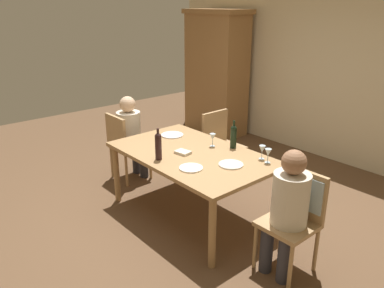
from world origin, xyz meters
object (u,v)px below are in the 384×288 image
(dinner_plate_guest_left, at_px, (231,164))
(wine_glass_near_right, at_px, (262,149))
(person_woman_host, at_px, (288,205))
(chair_left_end, at_px, (124,143))
(wine_glass_near_left, at_px, (268,153))
(wine_bottle_tall_green, at_px, (233,136))
(person_man_bearded, at_px, (131,132))
(wine_bottle_dark_red, at_px, (158,145))
(wine_glass_centre, at_px, (213,137))
(chair_right_end, at_px, (298,207))
(dinner_plate_guest_right, at_px, (191,168))
(dining_table, at_px, (192,159))
(armoire_cabinet, at_px, (216,73))
(chair_far_left, at_px, (220,141))
(dinner_plate_host, at_px, (172,135))

(dinner_plate_guest_left, bearing_deg, wine_glass_near_right, 74.92)
(person_woman_host, relative_size, wine_glass_near_right, 7.78)
(chair_left_end, relative_size, wine_glass_near_left, 6.17)
(wine_bottle_tall_green, bearing_deg, person_woman_host, -23.37)
(wine_bottle_tall_green, relative_size, dinner_plate_guest_left, 1.27)
(person_man_bearded, bearing_deg, chair_left_end, -90.00)
(chair_left_end, relative_size, wine_bottle_dark_red, 2.74)
(person_woman_host, distance_m, dinner_plate_guest_left, 0.78)
(wine_glass_centre, bearing_deg, wine_bottle_tall_green, 37.75)
(dinner_plate_guest_left, bearing_deg, chair_left_end, -174.86)
(wine_bottle_tall_green, height_order, wine_glass_near_right, wine_bottle_tall_green)
(chair_right_end, distance_m, dinner_plate_guest_right, 1.06)
(chair_left_end, xyz_separation_m, wine_bottle_tall_green, (1.47, 0.53, 0.36))
(dining_table, xyz_separation_m, wine_glass_centre, (0.00, 0.31, 0.18))
(wine_bottle_dark_red, distance_m, wine_glass_near_left, 1.12)
(dinner_plate_guest_right, bearing_deg, wine_glass_near_left, 60.06)
(armoire_cabinet, relative_size, dining_table, 1.21)
(chair_left_end, relative_size, person_woman_host, 0.79)
(chair_right_end, bearing_deg, person_woman_host, 90.00)
(person_man_bearded, height_order, wine_glass_near_left, person_man_bearded)
(chair_right_end, distance_m, wine_glass_centre, 1.32)
(chair_far_left, relative_size, dinner_plate_host, 3.39)
(person_man_bearded, distance_m, dinner_plate_guest_left, 1.80)
(dinner_plate_guest_right, bearing_deg, wine_glass_centre, 117.79)
(person_woman_host, xyz_separation_m, dinner_plate_guest_right, (-0.97, -0.26, 0.09))
(chair_right_end, xyz_separation_m, wine_glass_near_right, (-0.67, 0.31, 0.26))
(wine_glass_near_left, xyz_separation_m, dinner_plate_guest_left, (-0.20, -0.33, -0.10))
(wine_bottle_tall_green, relative_size, wine_glass_centre, 2.13)
(chair_right_end, bearing_deg, dinner_plate_guest_left, 3.68)
(wine_bottle_tall_green, distance_m, dinner_plate_guest_right, 0.75)
(person_man_bearded, relative_size, wine_glass_near_left, 7.70)
(armoire_cabinet, relative_size, chair_far_left, 2.37)
(person_woman_host, relative_size, wine_glass_near_left, 7.78)
(chair_right_end, relative_size, wine_glass_centre, 6.17)
(wine_bottle_dark_red, height_order, wine_glass_near_right, wine_bottle_dark_red)
(dinner_plate_guest_left, xyz_separation_m, dinner_plate_guest_right, (-0.20, -0.36, 0.00))
(armoire_cabinet, bearing_deg, chair_left_end, -73.21)
(chair_right_end, bearing_deg, person_man_bearded, 2.19)
(armoire_cabinet, distance_m, wine_glass_near_left, 3.32)
(armoire_cabinet, bearing_deg, chair_right_end, -33.52)
(wine_glass_near_left, distance_m, wine_glass_centre, 0.71)
(wine_bottle_dark_red, bearing_deg, chair_right_end, 20.41)
(wine_bottle_tall_green, distance_m, wine_bottle_dark_red, 0.87)
(armoire_cabinet, xyz_separation_m, chair_far_left, (1.51, -1.37, -0.56))
(wine_bottle_dark_red, bearing_deg, chair_left_end, 166.08)
(dinner_plate_host, distance_m, dinner_plate_guest_left, 1.11)
(dining_table, bearing_deg, dinner_plate_guest_left, 8.26)
(chair_right_end, bearing_deg, chair_far_left, -24.40)
(person_woman_host, xyz_separation_m, person_man_bearded, (-2.56, 0.05, -0.01))
(wine_glass_near_left, xyz_separation_m, dinner_plate_guest_right, (-0.40, -0.69, -0.10))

